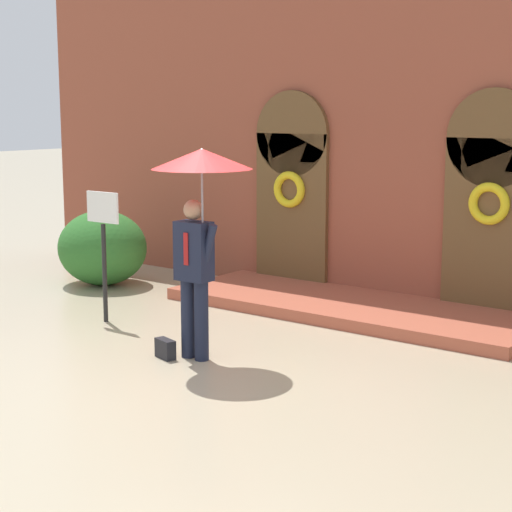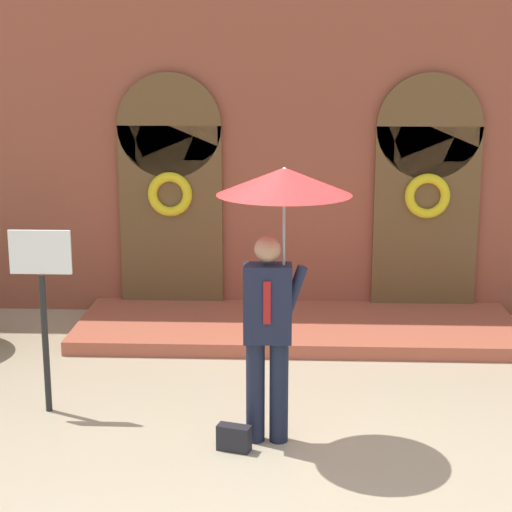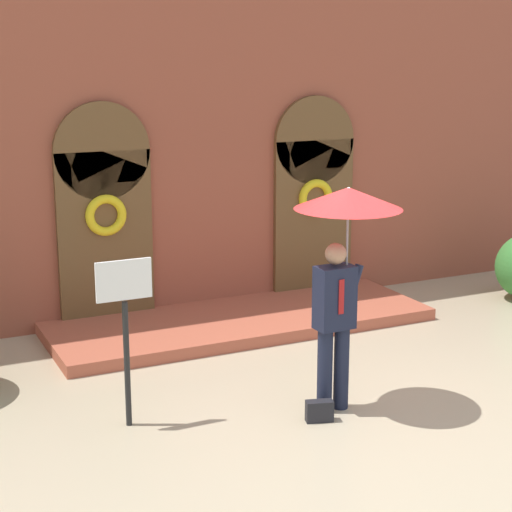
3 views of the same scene
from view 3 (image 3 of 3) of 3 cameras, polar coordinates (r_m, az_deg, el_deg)
name	(u,v)px [view 3 (image 3 of 3)]	position (r m, az deg, el deg)	size (l,w,h in m)	color
ground_plane	(360,409)	(9.24, 6.94, -10.09)	(80.00, 80.00, 0.00)	tan
building_facade	(207,124)	(12.21, -3.27, 8.79)	(14.00, 2.30, 5.60)	brown
person_with_umbrella	(345,231)	(8.67, 5.93, 1.64)	(1.10, 1.10, 2.36)	#191E33
handbag	(319,411)	(8.88, 4.25, -10.27)	(0.28, 0.12, 0.22)	black
sign_post	(125,315)	(8.50, -8.72, -3.92)	(0.56, 0.06, 1.72)	black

